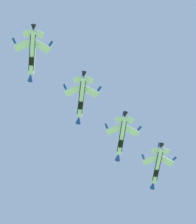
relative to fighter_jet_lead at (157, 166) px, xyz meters
The scene contains 4 objects.
fighter_jet_lead is the anchor object (origin of this frame).
fighter_jet_left_wing 15.20m from the fighter_jet_lead, 156.95° to the right, with size 10.36×15.74×4.37m.
fighter_jet_right_wing 31.19m from the fighter_jet_lead, 156.80° to the right, with size 10.33×15.74×4.38m.
fighter_jet_left_outer 49.33m from the fighter_jet_lead, 156.58° to the right, with size 10.34×15.74×4.38m.
Camera 1 is at (2.99, -0.17, 1.80)m, focal length 76.30 mm.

